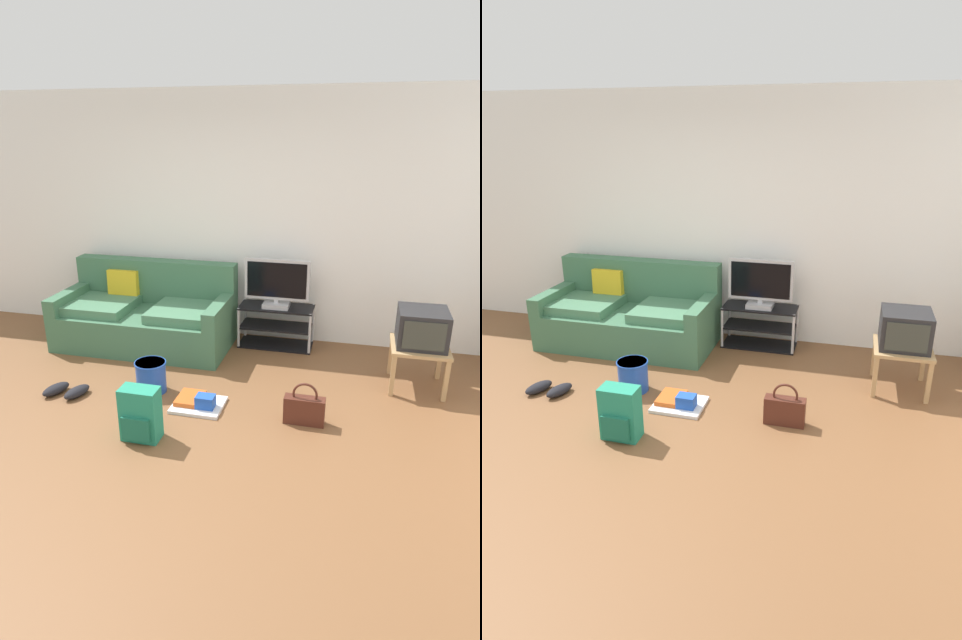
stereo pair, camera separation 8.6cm
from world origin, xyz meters
The scene contains 12 objects.
ground_plane centered at (0.00, 0.00, -0.01)m, with size 9.00×9.80×0.02m, color brown.
wall_back centered at (0.00, 2.45, 1.35)m, with size 9.00×0.10×2.70m, color white.
couch centered at (-0.84, 1.89, 0.32)m, with size 1.90×0.95×0.89m.
tv_stand centered at (0.59, 2.16, 0.23)m, with size 0.81×0.36×0.46m.
flat_tv centered at (0.59, 2.13, 0.72)m, with size 0.70×0.22×0.53m.
side_table centered at (2.03, 1.50, 0.36)m, with size 0.51×0.51×0.43m.
crt_tv centered at (2.03, 1.51, 0.59)m, with size 0.44×0.43×0.33m.
backpack centered at (-0.11, 0.09, 0.21)m, with size 0.30×0.24×0.43m.
handbag centered at (1.09, 0.61, 0.13)m, with size 0.33×0.11×0.37m.
cleaning_bucket centered at (-0.35, 0.83, 0.16)m, with size 0.29×0.29×0.29m.
sneakers_pair centered at (-1.07, 0.57, 0.04)m, with size 0.42×0.30×0.09m.
floor_tray centered at (0.16, 0.66, 0.04)m, with size 0.44×0.37×0.14m.
Camera 2 is at (1.52, -2.97, 2.25)m, focal length 28.11 mm.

